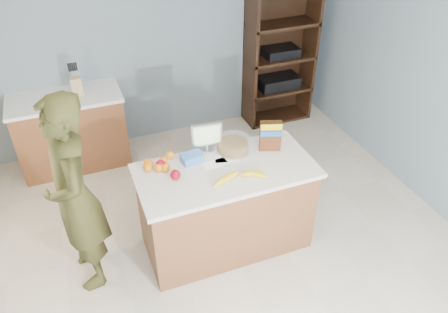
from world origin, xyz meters
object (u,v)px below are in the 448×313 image
object	(u,v)px
counter_peninsula	(226,211)
shelving_unit	(278,59)
person	(75,197)
cereal_box	(271,134)
tv	(207,136)

from	to	relation	value
counter_peninsula	shelving_unit	world-z (taller)	shelving_unit
person	cereal_box	xyz separation A→B (m)	(1.74, 0.04, 0.17)
person	tv	xyz separation A→B (m)	(1.20, 0.23, 0.16)
shelving_unit	tv	distance (m)	2.36
shelving_unit	cereal_box	xyz separation A→B (m)	(-1.07, -1.91, 0.20)
counter_peninsula	tv	size ratio (longest dim) A/B	5.53
counter_peninsula	cereal_box	distance (m)	0.82
person	cereal_box	bearing A→B (deg)	85.86
cereal_box	shelving_unit	bearing A→B (deg)	60.83
tv	cereal_box	size ratio (longest dim) A/B	0.98
tv	cereal_box	world-z (taller)	cereal_box
tv	shelving_unit	bearing A→B (deg)	46.92
person	cereal_box	size ratio (longest dim) A/B	6.25
person	shelving_unit	bearing A→B (deg)	119.36
shelving_unit	person	bearing A→B (deg)	-145.18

